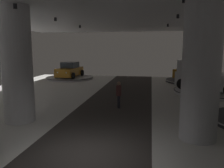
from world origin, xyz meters
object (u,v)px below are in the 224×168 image
(display_platform_deep_right, at_px, (195,81))
(pickup_truck_far_right, at_px, (208,78))
(display_car_deep_right, at_px, (195,73))
(visitor_walking_near, at_px, (119,93))
(display_platform_deep_left, at_px, (70,78))
(display_car_deep_left, at_px, (70,70))
(column_right, at_px, (201,69))
(column_left, at_px, (17,65))
(display_platform_far_right, at_px, (211,92))

(display_platform_deep_right, distance_m, pickup_truck_far_right, 6.10)
(display_car_deep_right, height_order, pickup_truck_far_right, pickup_truck_far_right)
(display_platform_deep_right, height_order, visitor_walking_near, visitor_walking_near)
(display_platform_deep_left, height_order, pickup_truck_far_right, pickup_truck_far_right)
(display_car_deep_left, bearing_deg, column_right, -55.49)
(column_right, height_order, display_platform_deep_left, column_right)
(column_left, distance_m, display_platform_far_right, 14.32)
(display_car_deep_right, relative_size, display_platform_far_right, 0.80)
(display_platform_deep_right, xyz_separation_m, display_car_deep_right, (-0.03, 0.01, 0.86))
(column_right, relative_size, display_platform_far_right, 0.97)
(column_right, relative_size, display_platform_deep_left, 1.03)
(visitor_walking_near, bearing_deg, display_car_deep_left, 121.61)
(column_right, relative_size, pickup_truck_far_right, 1.01)
(display_platform_deep_right, xyz_separation_m, display_platform_far_right, (0.14, -6.21, 0.02))
(column_left, relative_size, display_platform_deep_right, 0.91)
(pickup_truck_far_right, bearing_deg, display_platform_far_right, -38.61)
(column_left, distance_m, pickup_truck_far_right, 14.10)
(display_platform_deep_left, height_order, visitor_walking_near, visitor_walking_near)
(display_car_deep_left, relative_size, display_platform_far_right, 0.76)
(display_car_deep_left, bearing_deg, display_platform_deep_right, -0.60)
(display_platform_deep_left, height_order, display_platform_deep_right, display_platform_deep_left)
(column_right, xyz_separation_m, display_car_deep_left, (-11.06, 16.08, -1.75))
(display_car_deep_left, bearing_deg, pickup_truck_far_right, -24.31)
(display_platform_far_right, height_order, visitor_walking_near, visitor_walking_near)
(column_right, bearing_deg, display_car_deep_right, 80.54)
(display_platform_deep_left, bearing_deg, display_platform_far_right, -24.50)
(pickup_truck_far_right, bearing_deg, column_right, -104.52)
(display_car_deep_right, relative_size, pickup_truck_far_right, 0.83)
(column_left, height_order, display_car_deep_left, column_left)
(display_car_deep_left, distance_m, display_car_deep_right, 13.71)
(display_platform_deep_left, distance_m, display_car_deep_right, 13.74)
(column_left, height_order, pickup_truck_far_right, column_left)
(display_car_deep_right, distance_m, visitor_walking_near, 13.40)
(display_platform_deep_left, height_order, display_car_deep_left, display_car_deep_left)
(display_platform_far_right, bearing_deg, column_right, -106.18)
(column_right, bearing_deg, visitor_walking_near, 131.77)
(display_car_deep_left, bearing_deg, display_platform_far_right, -24.61)
(display_platform_deep_right, height_order, pickup_truck_far_right, pickup_truck_far_right)
(column_right, distance_m, display_car_deep_right, 16.26)
(column_left, relative_size, pickup_truck_far_right, 1.01)
(display_platform_deep_left, distance_m, visitor_walking_near, 13.98)
(display_platform_far_right, bearing_deg, display_car_deep_left, 155.39)
(column_left, relative_size, display_car_deep_left, 1.27)
(display_platform_deep_left, relative_size, visitor_walking_near, 3.36)
(visitor_walking_near, bearing_deg, display_platform_far_right, 40.32)
(display_car_deep_right, bearing_deg, column_right, -99.46)
(display_car_deep_right, distance_m, pickup_truck_far_right, 6.03)
(column_left, xyz_separation_m, display_platform_deep_right, (10.84, 15.03, -2.62))
(display_platform_far_right, xyz_separation_m, visitor_walking_near, (-6.55, -5.55, 0.77))
(column_left, bearing_deg, display_car_deep_left, 100.82)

